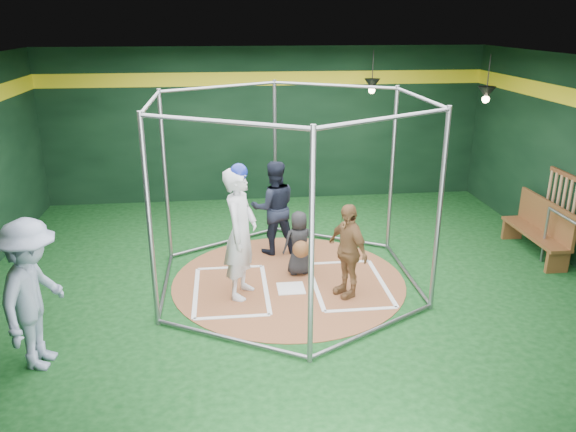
{
  "coord_description": "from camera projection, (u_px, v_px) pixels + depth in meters",
  "views": [
    {
      "loc": [
        -0.96,
        -8.27,
        4.1
      ],
      "look_at": [
        0.0,
        0.1,
        1.1
      ],
      "focal_mm": 35.0,
      "sensor_mm": 36.0,
      "label": 1
    }
  ],
  "objects": [
    {
      "name": "room_shell",
      "position": [
        289.0,
        178.0,
        8.64
      ],
      "size": [
        10.1,
        9.1,
        3.53
      ],
      "color": "#0C3411",
      "rests_on": "ground"
    },
    {
      "name": "batter_box_left",
      "position": [
        231.0,
        290.0,
        8.88
      ],
      "size": [
        1.17,
        1.77,
        0.01
      ],
      "color": "white",
      "rests_on": "clay_disc"
    },
    {
      "name": "pendant_lamp_near",
      "position": [
        372.0,
        85.0,
        11.91
      ],
      "size": [
        0.34,
        0.34,
        0.9
      ],
      "color": "black",
      "rests_on": "room_shell"
    },
    {
      "name": "pendant_lamp_far",
      "position": [
        486.0,
        93.0,
        10.6
      ],
      "size": [
        0.34,
        0.34,
        0.9
      ],
      "color": "black",
      "rests_on": "room_shell"
    },
    {
      "name": "bystander_blue",
      "position": [
        33.0,
        295.0,
        6.72
      ],
      "size": [
        0.89,
        1.33,
        1.91
      ],
      "primitive_type": "imported",
      "rotation": [
        0.0,
        0.0,
        1.42
      ],
      "color": "#8B9AB8",
      "rests_on": "ground"
    },
    {
      "name": "batting_cage",
      "position": [
        289.0,
        194.0,
        8.72
      ],
      "size": [
        4.05,
        4.67,
        3.0
      ],
      "color": "gray",
      "rests_on": "ground"
    },
    {
      "name": "home_plate",
      "position": [
        291.0,
        288.0,
        8.93
      ],
      "size": [
        0.43,
        0.43,
        0.01
      ],
      "primitive_type": "cube",
      "color": "white",
      "rests_on": "clay_disc"
    },
    {
      "name": "dugout_bench",
      "position": [
        540.0,
        227.0,
        10.1
      ],
      "size": [
        0.41,
        1.75,
        1.02
      ],
      "color": "brown",
      "rests_on": "ground"
    },
    {
      "name": "umpire",
      "position": [
        274.0,
        208.0,
        10.07
      ],
      "size": [
        0.89,
        0.73,
        1.71
      ],
      "primitive_type": "imported",
      "rotation": [
        0.0,
        0.0,
        3.24
      ],
      "color": "black",
      "rests_on": "clay_disc"
    },
    {
      "name": "bat_rack",
      "position": [
        567.0,
        202.0,
        9.77
      ],
      "size": [
        0.07,
        1.25,
        0.98
      ],
      "color": "brown",
      "rests_on": "room_shell"
    },
    {
      "name": "batter_box_right",
      "position": [
        349.0,
        284.0,
        9.08
      ],
      "size": [
        1.17,
        1.77,
        0.01
      ],
      "color": "white",
      "rests_on": "clay_disc"
    },
    {
      "name": "steel_railing",
      "position": [
        566.0,
        237.0,
        9.21
      ],
      "size": [
        0.05,
        1.18,
        1.02
      ],
      "color": "gray",
      "rests_on": "ground"
    },
    {
      "name": "catcher_figure",
      "position": [
        299.0,
        244.0,
        9.28
      ],
      "size": [
        0.58,
        0.6,
        1.09
      ],
      "color": "black",
      "rests_on": "clay_disc"
    },
    {
      "name": "clay_disc",
      "position": [
        289.0,
        281.0,
        9.22
      ],
      "size": [
        3.8,
        3.8,
        0.01
      ],
      "primitive_type": "cylinder",
      "color": "brown",
      "rests_on": "ground"
    },
    {
      "name": "batter_figure",
      "position": [
        241.0,
        232.0,
        8.41
      ],
      "size": [
        0.71,
        0.86,
        2.1
      ],
      "color": "silver",
      "rests_on": "clay_disc"
    },
    {
      "name": "visitor_leopard",
      "position": [
        347.0,
        250.0,
        8.52
      ],
      "size": [
        0.7,
        0.94,
        1.48
      ],
      "primitive_type": "imported",
      "rotation": [
        0.0,
        0.0,
        -1.13
      ],
      "color": "#A47646",
      "rests_on": "clay_disc"
    }
  ]
}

